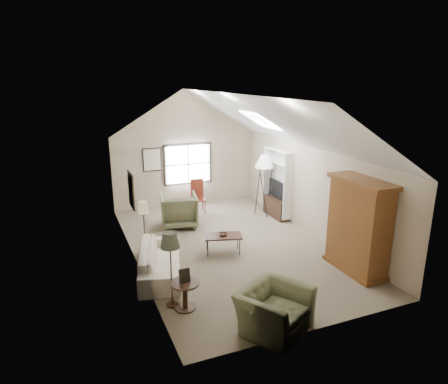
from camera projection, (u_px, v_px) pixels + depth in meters
name	position (u px, v px, depth m)	size (l,w,h in m)	color
room_shell	(230.00, 126.00, 9.86)	(5.01, 8.01, 4.00)	#736552
window	(188.00, 164.00, 13.90)	(1.72, 0.08, 1.42)	black
skylight	(260.00, 120.00, 11.13)	(0.80, 1.20, 0.52)	white
wall_art	(142.00, 174.00, 11.31)	(1.97, 3.71, 0.88)	black
armoire	(359.00, 226.00, 9.11)	(0.60, 1.50, 2.20)	brown
tv_alcove	(278.00, 182.00, 12.71)	(0.32, 1.30, 2.10)	white
media_console	(276.00, 207.00, 12.94)	(0.34, 1.18, 0.60)	#382316
tv_panel	(277.00, 189.00, 12.77)	(0.05, 0.90, 0.55)	black
sofa	(160.00, 260.00, 9.14)	(2.28, 0.89, 0.67)	white
armchair_near	(274.00, 310.00, 7.10)	(1.21, 1.06, 0.79)	#5B6144
armchair_far	(179.00, 210.00, 12.06)	(1.06, 1.10, 1.00)	#62694A
coffee_table	(223.00, 244.00, 10.25)	(0.95, 0.53, 0.49)	#372216
bowl	(223.00, 234.00, 10.18)	(0.23, 0.23, 0.06)	#3B2218
side_table	(185.00, 295.00, 7.77)	(0.57, 0.57, 0.57)	#3E2419
side_chair	(198.00, 196.00, 13.24)	(0.43, 0.43, 1.11)	maroon
tripod_lamp	(264.00, 185.00, 12.83)	(0.60, 0.60, 2.06)	silver
dark_lamp	(171.00, 269.00, 7.73)	(0.38, 0.38, 1.59)	#2A2E20
tan_lamp	(144.00, 228.00, 10.06)	(0.29, 0.29, 1.43)	tan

